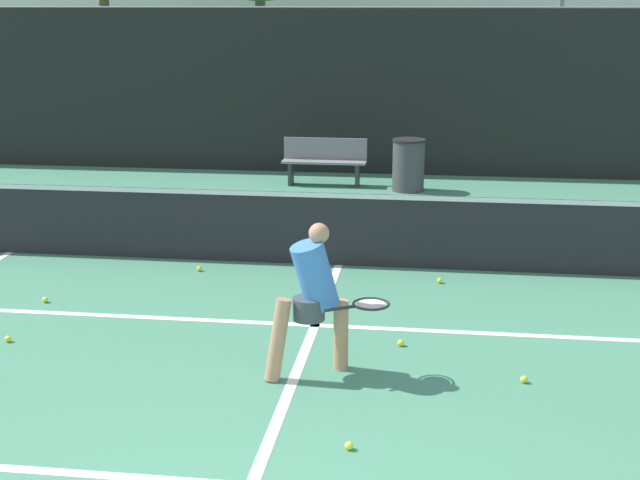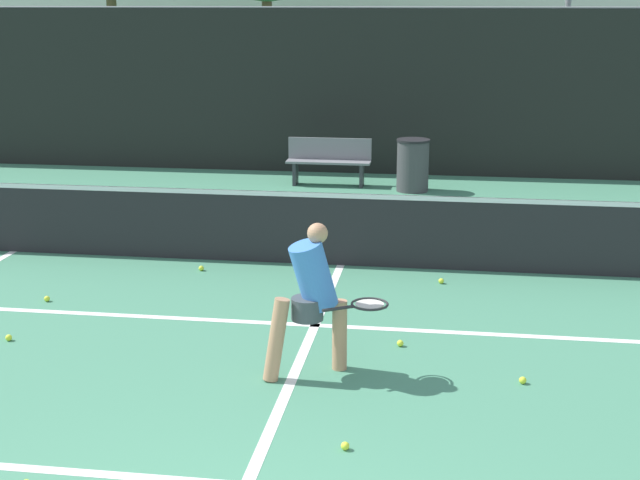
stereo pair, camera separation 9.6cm
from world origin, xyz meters
name	(u,v)px [view 1 (the left image)]	position (x,y,z in m)	size (l,w,h in m)	color
court_service_line	(315,325)	(0.00, 4.91, 0.00)	(8.25, 0.10, 0.01)	white
court_center_mark	(308,343)	(0.00, 4.41, 0.00)	(0.10, 5.49, 0.01)	white
net	(339,227)	(0.00, 7.16, 0.51)	(11.09, 0.09, 1.07)	slate
fence_back	(377,92)	(0.00, 13.55, 1.60)	(24.00, 0.06, 3.21)	black
player_practicing	(314,295)	(0.17, 3.68, 0.76)	(1.20, 0.58, 1.43)	tan
tennis_ball_scattered_0	(45,300)	(-3.14, 5.24, 0.03)	(0.07, 0.07, 0.07)	#D1E033
tennis_ball_scattered_1	(524,379)	(2.06, 3.72, 0.03)	(0.07, 0.07, 0.07)	#D1E033
tennis_ball_scattered_2	(199,269)	(-1.72, 6.65, 0.03)	(0.07, 0.07, 0.07)	#D1E033
tennis_ball_scattered_3	(8,339)	(-2.99, 4.04, 0.03)	(0.07, 0.07, 0.07)	#D1E033
tennis_ball_scattered_5	(401,343)	(0.92, 4.45, 0.03)	(0.07, 0.07, 0.07)	#D1E033
tennis_ball_scattered_6	(349,446)	(0.63, 2.28, 0.03)	(0.07, 0.07, 0.07)	#D1E033
tennis_ball_scattered_8	(440,281)	(1.30, 6.56, 0.03)	(0.07, 0.07, 0.07)	#D1E033
tennis_ball_scattered_9	(380,305)	(0.64, 5.57, 0.03)	(0.07, 0.07, 0.07)	#D1E033
courtside_bench	(325,160)	(-0.85, 12.31, 0.47)	(1.55, 0.38, 0.86)	slate
trash_bin	(408,165)	(0.71, 11.98, 0.47)	(0.60, 0.60, 0.94)	#3F3F42
parked_car	(565,119)	(4.16, 17.79, 0.60)	(1.88, 4.05, 1.42)	silver
building_far	(407,19)	(0.00, 27.64, 2.72)	(36.00, 2.40, 5.44)	beige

